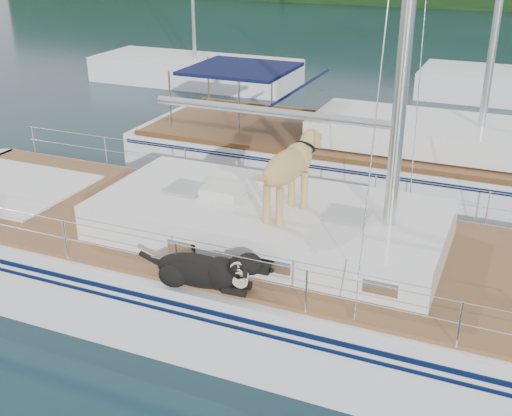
% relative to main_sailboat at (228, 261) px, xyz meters
% --- Properties ---
extents(ground, '(120.00, 120.00, 0.00)m').
position_rel_main_sailboat_xyz_m(ground, '(-0.10, 0.01, -0.69)').
color(ground, black).
rests_on(ground, ground).
extents(main_sailboat, '(12.00, 3.87, 14.01)m').
position_rel_main_sailboat_xyz_m(main_sailboat, '(0.00, 0.00, 0.00)').
color(main_sailboat, white).
rests_on(main_sailboat, ground).
extents(neighbor_sailboat, '(11.00, 3.50, 13.30)m').
position_rel_main_sailboat_xyz_m(neighbor_sailboat, '(0.91, 5.82, -0.06)').
color(neighbor_sailboat, white).
rests_on(neighbor_sailboat, ground).
extents(bg_boat_west, '(8.00, 3.00, 11.65)m').
position_rel_main_sailboat_xyz_m(bg_boat_west, '(-8.10, 14.01, -0.24)').
color(bg_boat_west, white).
rests_on(bg_boat_west, ground).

